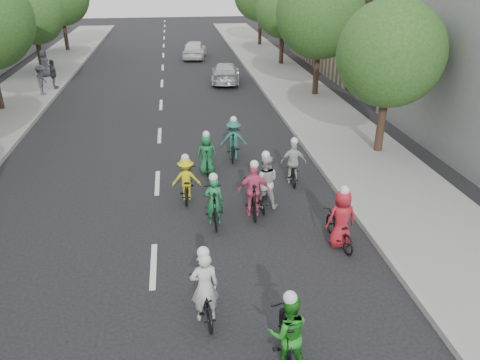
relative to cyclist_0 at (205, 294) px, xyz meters
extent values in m
plane|color=black|center=(-1.19, 2.05, -0.59)|extent=(120.00, 120.00, 0.00)
cube|color=#999993|center=(-7.24, 12.05, -0.50)|extent=(0.18, 80.00, 0.18)
cube|color=gray|center=(6.81, 12.05, -0.51)|extent=(4.00, 80.00, 0.15)
cube|color=#999993|center=(4.86, 12.05, -0.50)|extent=(0.18, 80.00, 0.18)
cube|color=gray|center=(14.81, 26.05, 3.41)|extent=(10.00, 14.00, 8.00)
cylinder|color=black|center=(-9.39, 26.05, 0.55)|extent=(0.32, 0.32, 2.27)
sphere|color=#234D19|center=(-9.39, 26.05, 3.39)|extent=(4.00, 4.00, 4.00)
cylinder|color=black|center=(-9.39, 35.05, 0.66)|extent=(0.32, 0.32, 2.48)
cylinder|color=black|center=(7.61, 8.65, 0.55)|extent=(0.32, 0.32, 2.27)
sphere|color=#234D19|center=(7.61, 8.65, 3.39)|extent=(4.00, 4.00, 4.00)
cylinder|color=black|center=(7.61, 17.65, 0.66)|extent=(0.32, 0.32, 2.48)
sphere|color=#234D19|center=(7.61, 17.65, 3.94)|extent=(4.80, 4.80, 4.80)
cylinder|color=black|center=(7.61, 26.65, 0.55)|extent=(0.32, 0.32, 2.27)
sphere|color=#234D19|center=(7.61, 26.65, 3.39)|extent=(4.00, 4.00, 4.00)
cylinder|color=black|center=(7.61, 35.65, 0.66)|extent=(0.32, 0.32, 2.48)
imported|color=black|center=(0.00, 0.04, -0.16)|extent=(0.72, 1.65, 0.84)
imported|color=silver|center=(0.00, -0.06, 0.25)|extent=(0.65, 0.46, 1.68)
sphere|color=silver|center=(0.00, -0.06, 1.11)|extent=(0.26, 0.26, 0.26)
imported|color=black|center=(1.44, -1.51, -0.02)|extent=(0.71, 1.93, 1.14)
imported|color=#1C811C|center=(1.44, -1.61, 0.22)|extent=(0.84, 0.68, 1.61)
sphere|color=silver|center=(1.44, -1.61, 1.05)|extent=(0.26, 0.26, 0.26)
imported|color=black|center=(-0.19, 5.78, -0.12)|extent=(0.76, 1.82, 0.93)
imported|color=gold|center=(-0.19, 5.68, 0.13)|extent=(0.96, 0.60, 1.43)
sphere|color=silver|center=(-0.19, 5.68, 0.87)|extent=(0.26, 0.26, 0.26)
imported|color=black|center=(1.80, 4.44, -0.04)|extent=(0.64, 1.86, 1.10)
imported|color=#EA5280|center=(1.80, 4.34, 0.24)|extent=(1.00, 0.47, 1.66)
sphere|color=silver|center=(1.80, 4.34, 1.09)|extent=(0.26, 0.26, 0.26)
imported|color=black|center=(3.83, 2.42, -0.14)|extent=(0.75, 1.76, 0.90)
imported|color=#AA1B26|center=(3.83, 2.32, 0.24)|extent=(0.86, 0.60, 1.66)
sphere|color=silver|center=(3.83, 2.32, 1.09)|extent=(0.26, 0.26, 0.26)
imported|color=black|center=(0.56, 4.06, -0.04)|extent=(0.52, 1.83, 1.10)
imported|color=#207840|center=(0.56, 3.96, 0.16)|extent=(0.55, 0.36, 1.50)
sphere|color=silver|center=(0.56, 3.96, 0.93)|extent=(0.26, 0.26, 0.26)
imported|color=black|center=(2.23, 4.90, -0.12)|extent=(0.96, 1.86, 0.93)
imported|color=beige|center=(2.23, 4.80, 0.29)|extent=(0.96, 0.82, 1.75)
sphere|color=silver|center=(2.23, 4.80, 1.18)|extent=(0.26, 0.26, 0.26)
imported|color=black|center=(1.76, 8.97, -0.02)|extent=(0.82, 1.93, 1.12)
imported|color=#22685A|center=(1.76, 8.87, 0.21)|extent=(1.12, 0.75, 1.60)
sphere|color=silver|center=(1.76, 8.87, 1.03)|extent=(0.26, 0.26, 0.26)
imported|color=black|center=(3.54, 6.54, -0.16)|extent=(0.75, 1.69, 0.86)
imported|color=silver|center=(3.54, 6.44, 0.18)|extent=(0.93, 0.47, 1.53)
sphere|color=silver|center=(3.54, 6.44, 0.96)|extent=(0.26, 0.26, 0.26)
imported|color=black|center=(0.62, 7.77, -0.11)|extent=(0.49, 1.60, 0.96)
imported|color=#176933|center=(0.62, 7.67, 0.15)|extent=(0.73, 0.49, 1.48)
sphere|color=silver|center=(0.62, 7.67, 0.91)|extent=(0.26, 0.26, 0.26)
imported|color=silver|center=(2.89, 21.83, 0.03)|extent=(2.22, 4.43, 1.24)
imported|color=silver|center=(1.37, 30.42, 0.12)|extent=(2.27, 4.37, 1.42)
imported|color=#4F505C|center=(-7.83, 19.57, 0.41)|extent=(0.72, 1.14, 1.69)
imported|color=#4B4C57|center=(-7.49, 20.96, 0.43)|extent=(0.61, 1.07, 1.73)
imported|color=#4C4A57|center=(-8.80, 24.47, 0.43)|extent=(0.65, 0.90, 1.73)
camera|label=1|loc=(-0.37, -8.07, 6.47)|focal=35.00mm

